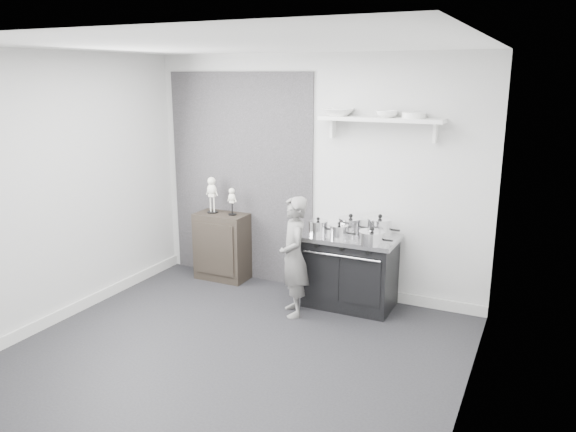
# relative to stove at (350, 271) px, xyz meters

# --- Properties ---
(ground) EXTENTS (4.00, 4.00, 0.00)m
(ground) POSITION_rel_stove_xyz_m (-0.58, -1.48, -0.40)
(ground) COLOR black
(ground) RESTS_ON ground
(room_shell) EXTENTS (4.02, 3.62, 2.71)m
(room_shell) POSITION_rel_stove_xyz_m (-0.67, -1.33, 1.24)
(room_shell) COLOR beige
(room_shell) RESTS_ON ground
(wall_shelf) EXTENTS (1.30, 0.26, 0.24)m
(wall_shelf) POSITION_rel_stove_xyz_m (0.22, 0.20, 1.61)
(wall_shelf) COLOR white
(wall_shelf) RESTS_ON room_shell
(stove) EXTENTS (0.99, 0.62, 0.79)m
(stove) POSITION_rel_stove_xyz_m (0.00, 0.00, 0.00)
(stove) COLOR black
(stove) RESTS_ON ground
(side_cabinet) EXTENTS (0.64, 0.37, 0.83)m
(side_cabinet) POSITION_rel_stove_xyz_m (-1.70, 0.13, 0.01)
(side_cabinet) COLOR black
(side_cabinet) RESTS_ON ground
(child) EXTENTS (0.51, 0.55, 1.27)m
(child) POSITION_rel_stove_xyz_m (-0.46, -0.47, 0.23)
(child) COLOR slate
(child) RESTS_ON ground
(pot_front_left) EXTENTS (0.30, 0.22, 0.18)m
(pot_front_left) POSITION_rel_stove_xyz_m (-0.35, -0.07, 0.47)
(pot_front_left) COLOR silver
(pot_front_left) RESTS_ON stove
(pot_back_left) EXTENTS (0.35, 0.26, 0.21)m
(pot_back_left) POSITION_rel_stove_xyz_m (-0.05, 0.12, 0.48)
(pot_back_left) COLOR silver
(pot_back_left) RESTS_ON stove
(pot_back_right) EXTENTS (0.35, 0.26, 0.25)m
(pot_back_right) POSITION_rel_stove_xyz_m (0.28, 0.09, 0.50)
(pot_back_right) COLOR silver
(pot_back_right) RESTS_ON stove
(pot_front_right) EXTENTS (0.35, 0.27, 0.18)m
(pot_front_right) POSITION_rel_stove_xyz_m (0.29, -0.20, 0.46)
(pot_front_right) COLOR silver
(pot_front_right) RESTS_ON stove
(pot_front_center) EXTENTS (0.28, 0.20, 0.17)m
(pot_front_center) POSITION_rel_stove_xyz_m (-0.09, -0.13, 0.46)
(pot_front_center) COLOR silver
(pot_front_center) RESTS_ON stove
(skeleton_full) EXTENTS (0.14, 0.09, 0.51)m
(skeleton_full) POSITION_rel_stove_xyz_m (-1.83, 0.13, 0.68)
(skeleton_full) COLOR white
(skeleton_full) RESTS_ON side_cabinet
(skeleton_torso) EXTENTS (0.11, 0.07, 0.38)m
(skeleton_torso) POSITION_rel_stove_xyz_m (-1.55, 0.13, 0.62)
(skeleton_torso) COLOR white
(skeleton_torso) RESTS_ON side_cabinet
(bowl_large) EXTENTS (0.32, 0.32, 0.08)m
(bowl_large) POSITION_rel_stove_xyz_m (-0.25, 0.19, 1.68)
(bowl_large) COLOR white
(bowl_large) RESTS_ON wall_shelf
(bowl_small) EXTENTS (0.22, 0.22, 0.07)m
(bowl_small) POSITION_rel_stove_xyz_m (0.28, 0.19, 1.67)
(bowl_small) COLOR white
(bowl_small) RESTS_ON wall_shelf
(plate_stack) EXTENTS (0.23, 0.23, 0.06)m
(plate_stack) POSITION_rel_stove_xyz_m (0.56, 0.19, 1.67)
(plate_stack) COLOR white
(plate_stack) RESTS_ON wall_shelf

